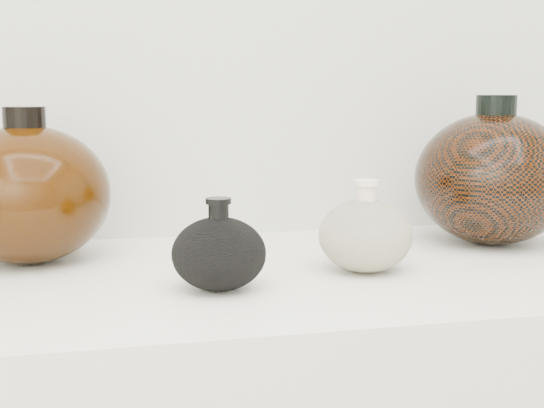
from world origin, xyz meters
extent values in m
cube|color=silver|center=(0.00, 0.95, 0.89)|extent=(1.20, 0.50, 0.03)
ellipsoid|color=black|center=(-0.09, 0.87, 0.94)|extent=(0.14, 0.14, 0.08)
cylinder|color=black|center=(-0.09, 0.87, 0.99)|extent=(0.03, 0.03, 0.02)
cylinder|color=black|center=(-0.09, 0.87, 1.00)|extent=(0.04, 0.04, 0.01)
ellipsoid|color=beige|center=(0.10, 0.92, 0.95)|extent=(0.14, 0.14, 0.09)
cylinder|color=beige|center=(0.10, 0.92, 1.00)|extent=(0.03, 0.03, 0.03)
cylinder|color=beige|center=(0.10, 0.92, 1.01)|extent=(0.04, 0.04, 0.01)
ellipsoid|color=black|center=(-0.30, 1.07, 0.99)|extent=(0.27, 0.27, 0.18)
cylinder|color=black|center=(-0.30, 1.07, 1.09)|extent=(0.07, 0.07, 0.03)
ellipsoid|color=black|center=(0.34, 1.04, 1.00)|extent=(0.23, 0.23, 0.19)
cylinder|color=black|center=(0.34, 1.04, 1.10)|extent=(0.06, 0.06, 0.04)
camera|label=1|loc=(-0.22, 0.05, 1.12)|focal=50.00mm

